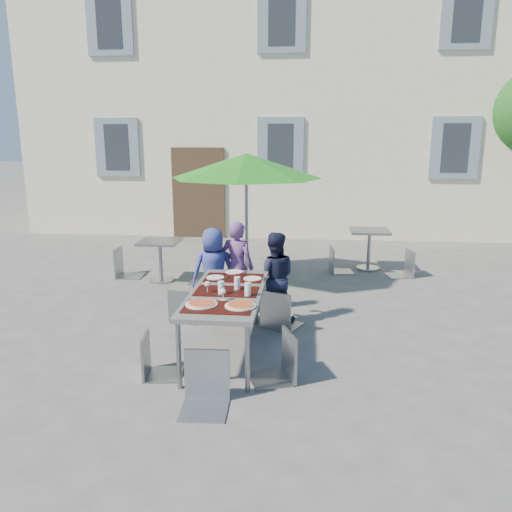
# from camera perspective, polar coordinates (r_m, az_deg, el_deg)

# --- Properties ---
(ground) EXTENTS (90.00, 90.00, 0.00)m
(ground) POSITION_cam_1_polar(r_m,az_deg,el_deg) (5.25, -2.21, -14.29)
(ground) COLOR #4C4C4E
(ground) RESTS_ON ground
(building) EXTENTS (13.60, 8.20, 11.10)m
(building) POSITION_cam_1_polar(r_m,az_deg,el_deg) (16.29, 3.75, 21.91)
(building) COLOR beige
(building) RESTS_ON ground
(dining_table) EXTENTS (0.80, 1.85, 0.76)m
(dining_table) POSITION_cam_1_polar(r_m,az_deg,el_deg) (5.65, -3.37, -4.58)
(dining_table) COLOR #404145
(dining_table) RESTS_ON ground
(pizza_near_left) EXTENTS (0.33, 0.33, 0.03)m
(pizza_near_left) POSITION_cam_1_polar(r_m,az_deg,el_deg) (5.19, -6.25, -5.41)
(pizza_near_left) COLOR white
(pizza_near_left) RESTS_ON dining_table
(pizza_near_right) EXTENTS (0.32, 0.32, 0.03)m
(pizza_near_right) POSITION_cam_1_polar(r_m,az_deg,el_deg) (5.12, -1.79, -5.62)
(pizza_near_right) COLOR white
(pizza_near_right) RESTS_ON dining_table
(glassware) EXTENTS (0.53, 0.46, 0.15)m
(glassware) POSITION_cam_1_polar(r_m,az_deg,el_deg) (5.51, -2.85, -3.57)
(glassware) COLOR silver
(glassware) RESTS_ON dining_table
(place_settings) EXTENTS (0.72, 0.51, 0.01)m
(place_settings) POSITION_cam_1_polar(r_m,az_deg,el_deg) (6.21, -2.50, -2.28)
(place_settings) COLOR white
(place_settings) RESTS_ON dining_table
(child_0) EXTENTS (0.71, 0.59, 1.23)m
(child_0) POSITION_cam_1_polar(r_m,az_deg,el_deg) (6.98, -4.88, -1.76)
(child_0) COLOR navy
(child_0) RESTS_ON ground
(child_1) EXTENTS (0.54, 0.41, 1.32)m
(child_1) POSITION_cam_1_polar(r_m,az_deg,el_deg) (7.00, -2.17, -1.31)
(child_1) COLOR #6D3E7F
(child_1) RESTS_ON ground
(child_2) EXTENTS (0.63, 0.40, 1.23)m
(child_2) POSITION_cam_1_polar(r_m,az_deg,el_deg) (6.66, 2.06, -2.47)
(child_2) COLOR #171B33
(child_2) RESTS_ON ground
(chair_0) EXTENTS (0.45, 0.45, 0.87)m
(chair_0) POSITION_cam_1_polar(r_m,az_deg,el_deg) (6.74, -8.25, -3.40)
(chair_0) COLOR gray
(chair_0) RESTS_ON ground
(chair_1) EXTENTS (0.55, 0.55, 1.01)m
(chair_1) POSITION_cam_1_polar(r_m,az_deg,el_deg) (6.65, -1.81, -2.69)
(chair_1) COLOR gray
(chair_1) RESTS_ON ground
(chair_2) EXTENTS (0.58, 0.59, 0.99)m
(chair_2) POSITION_cam_1_polar(r_m,az_deg,el_deg) (6.41, 2.68, -3.43)
(chair_2) COLOR gray
(chair_2) RESTS_ON ground
(chair_3) EXTENTS (0.43, 0.43, 0.86)m
(chair_3) POSITION_cam_1_polar(r_m,az_deg,el_deg) (5.29, -11.65, -8.36)
(chair_3) COLOR gray
(chair_3) RESTS_ON ground
(chair_4) EXTENTS (0.55, 0.54, 0.95)m
(chair_4) POSITION_cam_1_polar(r_m,az_deg,el_deg) (5.10, 2.80, -8.26)
(chair_4) COLOR gray
(chair_4) RESTS_ON ground
(chair_5) EXTENTS (0.45, 0.45, 0.97)m
(chair_5) POSITION_cam_1_polar(r_m,az_deg,el_deg) (4.64, -5.90, -10.42)
(chair_5) COLOR #949A9F
(chair_5) RESTS_ON ground
(patio_umbrella) EXTENTS (2.48, 2.48, 2.19)m
(patio_umbrella) POSITION_cam_1_polar(r_m,az_deg,el_deg) (8.21, -1.13, 10.15)
(patio_umbrella) COLOR #9DA0A4
(patio_umbrella) RESTS_ON ground
(cafe_table_0) EXTENTS (0.67, 0.67, 0.72)m
(cafe_table_0) POSITION_cam_1_polar(r_m,az_deg,el_deg) (8.73, -10.87, 0.21)
(cafe_table_0) COLOR #9DA0A4
(cafe_table_0) RESTS_ON ground
(bg_chair_l_0) EXTENTS (0.47, 0.46, 1.00)m
(bg_chair_l_0) POSITION_cam_1_polar(r_m,az_deg,el_deg) (9.14, -14.94, 1.26)
(bg_chair_l_0) COLOR gray
(bg_chair_l_0) RESTS_ON ground
(bg_chair_r_0) EXTENTS (0.40, 0.39, 0.85)m
(bg_chair_r_0) POSITION_cam_1_polar(r_m,az_deg,el_deg) (8.49, -5.90, 0.09)
(bg_chair_r_0) COLOR #8E9599
(bg_chair_r_0) RESTS_ON ground
(cafe_table_1) EXTENTS (0.71, 0.71, 0.76)m
(cafe_table_1) POSITION_cam_1_polar(r_m,az_deg,el_deg) (9.58, 12.80, 1.55)
(cafe_table_1) COLOR #9DA0A4
(cafe_table_1) RESTS_ON ground
(bg_chair_l_1) EXTENTS (0.45, 0.45, 0.90)m
(bg_chair_l_1) POSITION_cam_1_polar(r_m,az_deg,el_deg) (9.27, 9.29, 1.34)
(bg_chair_l_1) COLOR gray
(bg_chair_l_1) RESTS_ON ground
(bg_chair_r_1) EXTENTS (0.48, 0.47, 0.91)m
(bg_chair_r_1) POSITION_cam_1_polar(r_m,az_deg,el_deg) (9.27, 16.72, 0.97)
(bg_chair_r_1) COLOR #8F969A
(bg_chair_r_1) RESTS_ON ground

